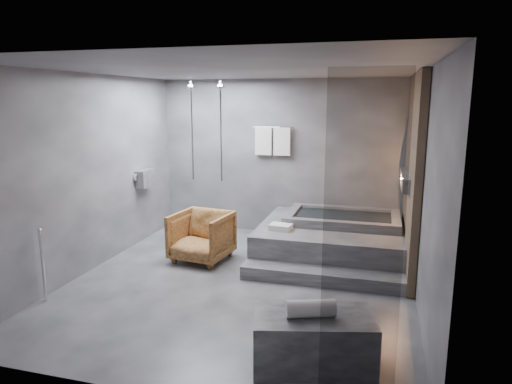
% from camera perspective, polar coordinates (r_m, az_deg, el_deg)
% --- Properties ---
extents(room, '(5.00, 5.04, 2.82)m').
position_cam_1_polar(room, '(6.00, 2.35, 4.72)').
color(room, '#313234').
rests_on(room, ground).
extents(tub_deck, '(2.20, 2.00, 0.50)m').
position_cam_1_polar(tub_deck, '(7.38, 9.39, -5.91)').
color(tub_deck, '#37373A').
rests_on(tub_deck, ground).
extents(tub_step, '(2.20, 0.36, 0.18)m').
position_cam_1_polar(tub_step, '(6.33, 8.17, -10.41)').
color(tub_step, '#37373A').
rests_on(tub_step, ground).
extents(concrete_bench, '(1.21, 0.85, 0.49)m').
position_cam_1_polar(concrete_bench, '(4.49, 7.19, -17.85)').
color(concrete_bench, '#373739').
rests_on(concrete_bench, ground).
extents(driftwood_chair, '(0.91, 0.93, 0.76)m').
position_cam_1_polar(driftwood_chair, '(7.07, -6.81, -5.52)').
color(driftwood_chair, '#4F2E13').
rests_on(driftwood_chair, ground).
extents(rolled_towel, '(0.48, 0.30, 0.16)m').
position_cam_1_polar(rolled_towel, '(4.30, 6.85, -14.27)').
color(rolled_towel, silver).
rests_on(rolled_towel, concrete_bench).
extents(deck_towel, '(0.35, 0.27, 0.09)m').
position_cam_1_polar(deck_towel, '(6.93, 3.10, -4.39)').
color(deck_towel, silver).
rests_on(deck_towel, tub_deck).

